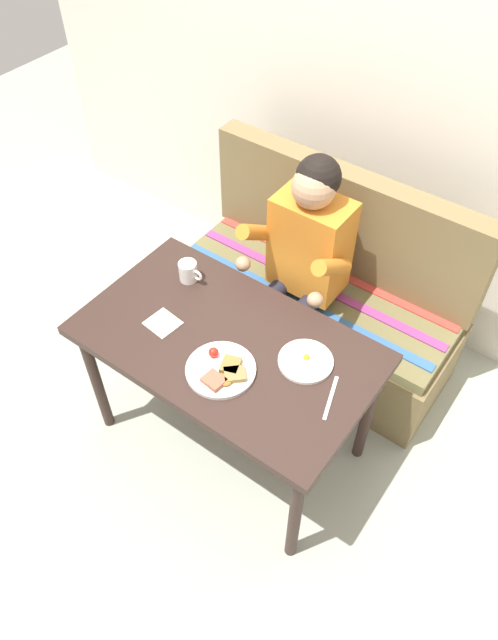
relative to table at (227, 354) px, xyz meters
name	(u,v)px	position (x,y,z in m)	size (l,w,h in m)	color
ground_plane	(231,437)	(0.00, 0.00, -0.65)	(8.00, 8.00, 0.00)	#A2A897
back_wall	(399,80)	(0.00, 1.27, 0.65)	(4.40, 0.10, 2.60)	silver
table	(227,354)	(0.00, 0.00, 0.00)	(1.20, 0.70, 0.73)	#32221C
couch	(319,299)	(0.00, 0.76, -0.32)	(1.44, 0.56, 1.00)	brown
person	(302,256)	(-0.03, 0.59, 0.09)	(0.45, 0.61, 1.21)	orange
plate_breakfast	(222,370)	(0.08, -0.13, 0.10)	(0.27, 0.27, 0.05)	white
plate_eggs	(306,361)	(0.31, 0.09, 0.09)	(0.21, 0.21, 0.04)	white
coffee_mug	(188,271)	(-0.35, 0.18, 0.13)	(0.12, 0.08, 0.09)	white
napkin	(163,323)	(-0.27, -0.08, 0.09)	(0.12, 0.12, 0.01)	silver
knife	(331,398)	(0.47, 0.01, 0.08)	(0.01, 0.20, 0.01)	silver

